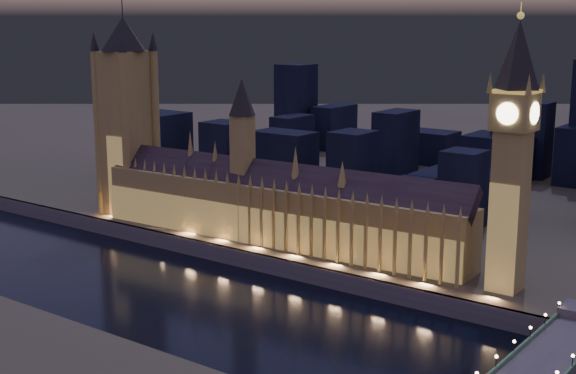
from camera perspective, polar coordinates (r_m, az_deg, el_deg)
The scene contains 6 objects.
ground_plane at distance 342.05m, azimuth -6.24°, elevation -7.69°, with size 2000.00×2000.00×0.00m, color black.
embankment_wall at distance 370.17m, azimuth -1.92°, elevation -5.42°, with size 2000.00×2.50×8.00m, color #4B4356.
palace_of_westminster at distance 385.20m, azimuth -1.05°, elevation -1.27°, with size 202.00×29.90×78.00m.
victoria_tower at distance 446.76m, azimuth -11.43°, elevation 5.63°, with size 31.68×31.68×118.90m.
elizabeth_tower at distance 320.42m, azimuth 15.75°, elevation 3.63°, with size 18.00×18.00×112.34m.
city_backdrop at distance 524.30m, azimuth 15.42°, elevation 2.35°, with size 449.46×215.63×80.15m.
Camera 1 is at (220.53, -234.78, 115.07)m, focal length 50.00 mm.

